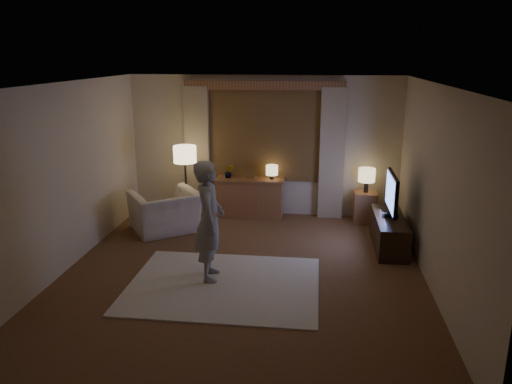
% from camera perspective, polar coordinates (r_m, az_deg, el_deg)
% --- Properties ---
extents(room, '(5.04, 5.54, 2.64)m').
position_cam_1_polar(room, '(7.12, -0.99, 2.27)').
color(room, brown).
rests_on(room, ground).
extents(rug, '(2.50, 2.00, 0.02)m').
position_cam_1_polar(rug, '(6.75, -3.70, -10.51)').
color(rug, beige).
rests_on(rug, floor).
extents(sideboard, '(1.20, 0.40, 0.70)m').
position_cam_1_polar(sideboard, '(9.32, -0.65, -0.77)').
color(sideboard, brown).
rests_on(sideboard, floor).
extents(picture_frame, '(0.16, 0.02, 0.20)m').
position_cam_1_polar(picture_frame, '(9.20, -0.66, 1.92)').
color(picture_frame, brown).
rests_on(picture_frame, sideboard).
extents(plant, '(0.17, 0.13, 0.30)m').
position_cam_1_polar(plant, '(9.25, -3.12, 2.29)').
color(plant, '#999999').
rests_on(plant, sideboard).
extents(table_lamp_sideboard, '(0.22, 0.22, 0.30)m').
position_cam_1_polar(table_lamp_sideboard, '(9.14, 1.83, 2.45)').
color(table_lamp_sideboard, black).
rests_on(table_lamp_sideboard, sideboard).
extents(floor_lamp, '(0.41, 0.41, 1.40)m').
position_cam_1_polar(floor_lamp, '(8.95, -8.12, 3.82)').
color(floor_lamp, black).
rests_on(floor_lamp, floor).
extents(armchair, '(1.43, 1.40, 0.70)m').
position_cam_1_polar(armchair, '(8.69, -10.34, -2.24)').
color(armchair, beige).
rests_on(armchair, floor).
extents(side_table, '(0.40, 0.40, 0.56)m').
position_cam_1_polar(side_table, '(9.26, 12.33, -1.70)').
color(side_table, brown).
rests_on(side_table, floor).
extents(table_lamp_side, '(0.30, 0.30, 0.44)m').
position_cam_1_polar(table_lamp_side, '(9.10, 12.55, 1.83)').
color(table_lamp_side, black).
rests_on(table_lamp_side, side_table).
extents(tv_stand, '(0.45, 1.40, 0.50)m').
position_cam_1_polar(tv_stand, '(8.17, 14.96, -4.44)').
color(tv_stand, black).
rests_on(tv_stand, floor).
extents(tv, '(0.23, 0.96, 0.69)m').
position_cam_1_polar(tv, '(7.98, 15.26, -0.18)').
color(tv, black).
rests_on(tv, tv_stand).
extents(person, '(0.47, 0.65, 1.63)m').
position_cam_1_polar(person, '(6.64, -5.35, -3.27)').
color(person, '#9A978E').
rests_on(person, rug).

